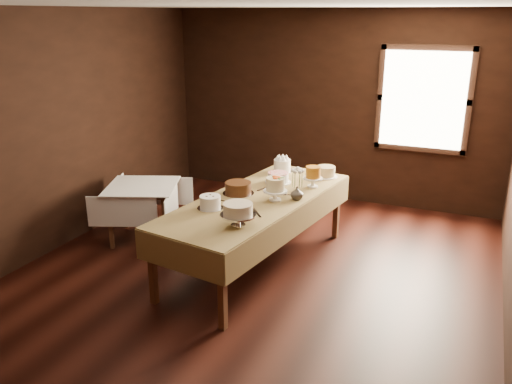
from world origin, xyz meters
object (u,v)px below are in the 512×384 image
object	(u,v)px
cake_lattice	(278,178)
cake_flowers	(275,190)
cake_chocolate	(238,188)
side_table	(142,192)
cake_cream	(238,216)
cake_meringue	(282,166)
cake_speckled	(326,172)
cake_server_c	(267,187)
cake_swirl	(210,203)
cake_server_d	(293,195)
cake_server_e	(221,200)
cake_server_b	(258,215)
cake_server_a	(244,205)
display_table	(257,204)
cake_caramel	(313,178)
flower_vase	(297,193)

from	to	relation	value
cake_lattice	cake_flowers	world-z (taller)	cake_flowers
cake_chocolate	cake_flowers	distance (m)	0.46
side_table	cake_cream	bearing A→B (deg)	-28.19
cake_meringue	cake_flowers	bearing A→B (deg)	-73.10
cake_speckled	cake_server_c	bearing A→B (deg)	-126.54
cake_chocolate	cake_cream	xyz separation A→B (m)	(0.40, -0.84, 0.04)
side_table	cake_lattice	bearing A→B (deg)	15.63
cake_lattice	cake_swirl	bearing A→B (deg)	-106.22
cake_server_d	cake_server_e	size ratio (longest dim) A/B	1.00
side_table	cake_speckled	distance (m)	2.29
cake_server_d	cake_cream	bearing A→B (deg)	-111.07
side_table	cake_cream	size ratio (longest dim) A/B	2.89
cake_lattice	cake_server_b	bearing A→B (deg)	-79.08
cake_speckled	cake_chocolate	size ratio (longest dim) A/B	0.80
cake_server_a	cake_server_b	bearing A→B (deg)	-47.08
side_table	cake_cream	xyz separation A→B (m)	(1.78, -0.95, 0.30)
cake_server_b	cake_meringue	bearing A→B (deg)	152.08
cake_lattice	cake_cream	distance (m)	1.42
cake_cream	cake_server_c	xyz separation A→B (m)	(-0.20, 1.18, -0.10)
side_table	display_table	bearing A→B (deg)	-5.59
cake_server_c	cake_server_d	size ratio (longest dim) A/B	1.00
cake_flowers	cake_server_a	xyz separation A→B (m)	(-0.24, -0.29, -0.11)
cake_caramel	cake_server_c	xyz separation A→B (m)	(-0.48, -0.23, -0.11)
cake_chocolate	cake_swirl	world-z (taller)	cake_swirl
cake_speckled	cake_server_b	distance (m)	1.54
cake_flowers	cake_server_e	world-z (taller)	cake_flowers
cake_speckled	cake_chocolate	distance (m)	1.24
display_table	cake_server_c	size ratio (longest dim) A/B	11.50
display_table	cake_server_c	world-z (taller)	cake_server_c
cake_speckled	cake_swirl	world-z (taller)	cake_swirl
cake_server_a	cake_server_e	distance (m)	0.29
cake_chocolate	cake_swirl	xyz separation A→B (m)	(-0.06, -0.54, 0.00)
display_table	cake_server_d	bearing A→B (deg)	36.50
cake_caramel	cake_server_a	xyz separation A→B (m)	(-0.47, -0.88, -0.11)
cake_cream	cake_server_e	bearing A→B (deg)	129.51
cake_flowers	cake_server_b	world-z (taller)	cake_flowers
cake_speckled	cake_swirl	bearing A→B (deg)	-116.53
cake_caramel	cake_flowers	xyz separation A→B (m)	(-0.23, -0.59, 0.00)
cake_caramel	display_table	bearing A→B (deg)	-125.83
cake_speckled	flower_vase	size ratio (longest dim) A/B	1.93
cake_server_e	flower_vase	world-z (taller)	flower_vase
cake_lattice	flower_vase	world-z (taller)	flower_vase
cake_caramel	cake_flowers	size ratio (longest dim) A/B	0.97
cake_server_c	flower_vase	world-z (taller)	flower_vase
display_table	cake_lattice	xyz separation A→B (m)	(0.01, 0.62, 0.11)
side_table	cake_speckled	world-z (taller)	cake_speckled
cake_meringue	cake_cream	bearing A→B (deg)	-82.04
display_table	cake_meringue	distance (m)	1.06
cake_server_a	cake_meringue	bearing A→B (deg)	82.64
cake_cream	cake_server_a	world-z (taller)	cake_cream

